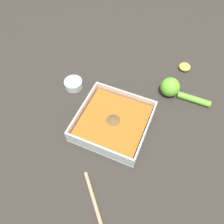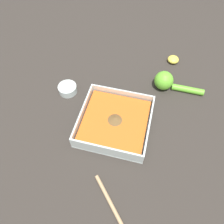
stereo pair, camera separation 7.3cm
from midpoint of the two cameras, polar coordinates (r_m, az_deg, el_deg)
name	(u,v)px [view 2 (the right image)]	position (r m, az deg, el deg)	size (l,w,h in m)	color
ground_plane	(114,117)	(0.85, -1.84, -1.43)	(4.00, 4.00, 0.00)	#332D28
square_dish	(115,122)	(0.81, -1.80, -2.86)	(0.25, 0.25, 0.06)	silver
spice_bowl	(68,89)	(0.94, -13.71, 5.71)	(0.08, 0.08, 0.03)	silver
lemon_squeezer	(167,82)	(0.93, 12.11, 7.57)	(0.21, 0.08, 0.08)	#6BC633
lemon_half	(173,59)	(1.07, 13.79, 13.07)	(0.05, 0.05, 0.03)	#EFDB4C
wooden_spoon	(114,210)	(0.72, -2.65, -24.40)	(0.16, 0.17, 0.01)	tan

